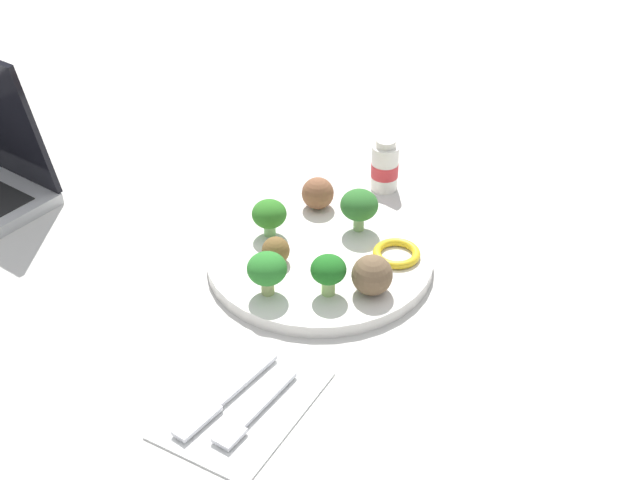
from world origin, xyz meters
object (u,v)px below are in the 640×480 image
broccoli_floret_center (269,215)px  meatball_front_left (318,193)px  broccoli_floret_back_right (359,206)px  meatball_mid_left (276,250)px  broccoli_floret_mid_right (267,270)px  broccoli_floret_front_right (328,271)px  fork (253,412)px  napkin (243,404)px  yogurt_bottle (385,167)px  plate (320,258)px  pepper_ring_front_right (397,253)px  knife (223,398)px  meatball_back_right (372,275)px

broccoli_floret_center → meatball_front_left: (-0.09, 0.03, -0.01)m
broccoli_floret_center → broccoli_floret_back_right: bearing=122.5°
meatball_mid_left → broccoli_floret_mid_right: bearing=20.2°
broccoli_floret_front_right → fork: (0.19, 0.01, -0.04)m
broccoli_floret_front_right → napkin: broccoli_floret_front_right is taller
napkin → yogurt_bottle: yogurt_bottle is taller
broccoli_floret_back_right → napkin: bearing=3.2°
plate → broccoli_floret_center: 0.08m
pepper_ring_front_right → yogurt_bottle: (-0.16, -0.09, 0.01)m
plate → pepper_ring_front_right: bearing=112.4°
broccoli_floret_back_right → broccoli_floret_center: bearing=-57.5°
meatball_mid_left → broccoli_floret_back_right: bearing=150.9°
pepper_ring_front_right → yogurt_bottle: 0.19m
plate → broccoli_floret_back_right: bearing=163.2°
broccoli_floret_center → broccoli_floret_front_right: size_ratio=0.96×
fork → knife: (-0.00, -0.04, -0.00)m
napkin → yogurt_bottle: size_ratio=2.21×
broccoli_floret_back_right → broccoli_floret_mid_right: 0.17m
broccoli_floret_front_right → meatball_mid_left: bearing=-107.4°
meatball_front_left → napkin: (0.34, 0.09, -0.03)m
broccoli_floret_back_right → broccoli_floret_mid_right: (0.17, -0.04, -0.00)m
broccoli_floret_back_right → yogurt_bottle: yogurt_bottle is taller
broccoli_floret_front_right → pepper_ring_front_right: bearing=157.1°
broccoli_floret_mid_right → meatball_mid_left: size_ratio=1.57×
knife → pepper_ring_front_right: bearing=167.0°
fork → broccoli_floret_center: bearing=-153.9°
meatball_front_left → plate: bearing=28.4°
plate → yogurt_bottle: 0.20m
broccoli_floret_center → napkin: size_ratio=0.29×
broccoli_floret_mid_right → napkin: bearing=20.5°
meatball_back_right → knife: meatball_back_right is taller
meatball_back_right → pepper_ring_front_right: 0.08m
plate → napkin: size_ratio=1.65×
broccoli_floret_center → yogurt_bottle: bearing=158.8°
meatball_back_right → knife: bearing=-17.4°
fork → knife: bearing=-93.8°
broccoli_floret_center → meatball_back_right: size_ratio=1.02×
broccoli_floret_front_right → napkin: bearing=-1.7°
meatball_mid_left → knife: size_ratio=0.24×
fork → broccoli_floret_front_right: bearing=-176.6°
pepper_ring_front_right → knife: pepper_ring_front_right is taller
broccoli_floret_front_right → yogurt_bottle: yogurt_bottle is taller
broccoli_floret_mid_right → knife: size_ratio=0.37×
meatball_front_left → broccoli_floret_mid_right: bearing=9.4°
broccoli_floret_center → fork: size_ratio=0.40×
broccoli_floret_mid_right → broccoli_floret_front_right: bearing=116.2°
plate → fork: 0.27m
plate → broccoli_floret_front_right: bearing=33.7°
napkin → knife: 0.02m
pepper_ring_front_right → yogurt_bottle: bearing=-152.1°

